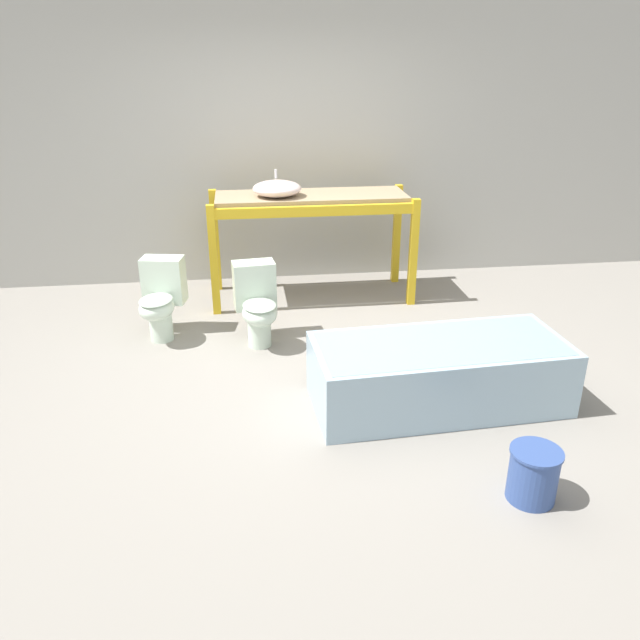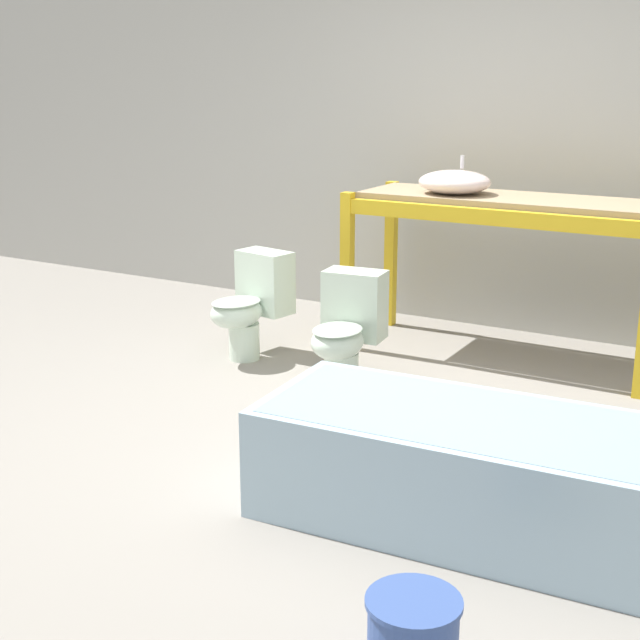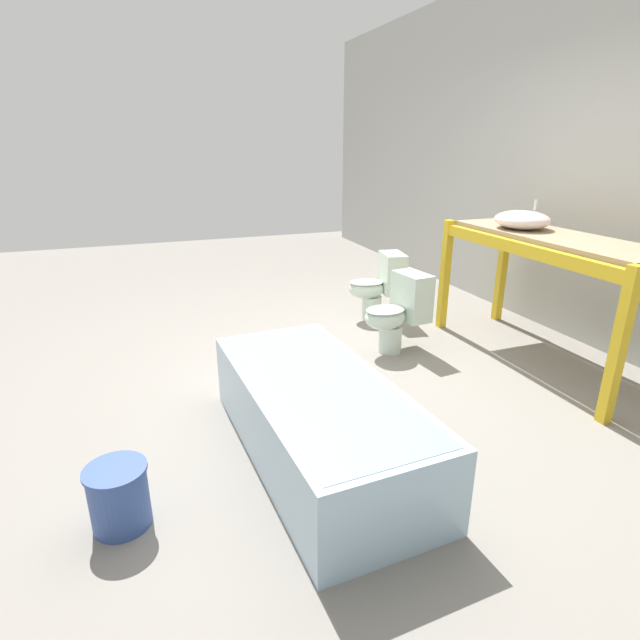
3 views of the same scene
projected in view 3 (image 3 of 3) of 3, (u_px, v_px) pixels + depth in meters
name	position (u px, v px, depth m)	size (l,w,h in m)	color
ground_plane	(350.00, 376.00, 3.75)	(12.00, 12.00, 0.00)	gray
warehouse_wall_rear	(612.00, 150.00, 3.94)	(10.80, 0.08, 3.20)	#ADADA8
shelving_rack	(553.00, 256.00, 3.77)	(1.90, 0.71, 1.01)	gold
sink_basin	(522.00, 220.00, 3.95)	(0.44, 0.42, 0.22)	silver
bathtub_main	(318.00, 414.00, 2.73)	(1.73, 0.82, 0.45)	#99B7CC
toilet_near	(398.00, 310.00, 4.11)	(0.37, 0.56, 0.65)	silver
toilet_far	(379.00, 284.00, 4.88)	(0.40, 0.58, 0.65)	silver
bucket_white	(119.00, 495.00, 2.25)	(0.28, 0.28, 0.30)	#334C8C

